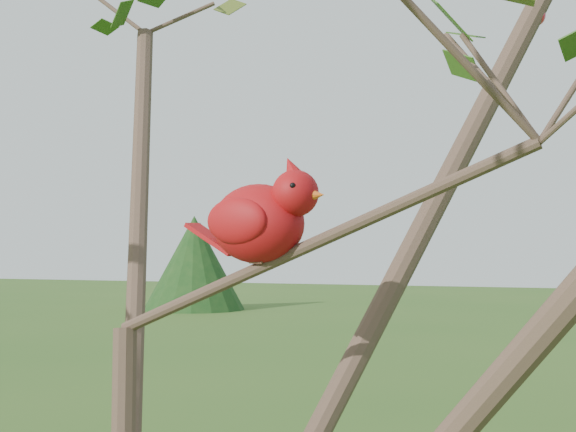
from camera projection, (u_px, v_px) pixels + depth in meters
The scene contains 3 objects.
crabapple_tree at pixel (128, 210), 1.17m from camera, with size 2.35×2.05×2.95m.
cardinal at pixel (263, 219), 1.22m from camera, with size 0.23×0.14×0.16m.
distant_trees at pixel (510, 262), 25.73m from camera, with size 40.87×17.57×3.36m.
Camera 1 is at (0.62, -1.06, 2.08)m, focal length 55.00 mm.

